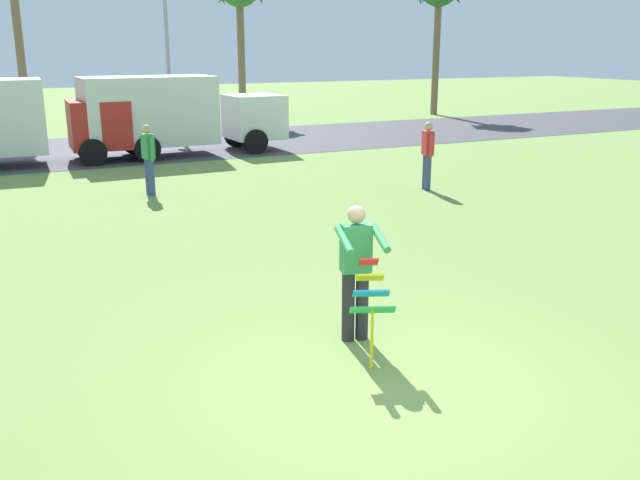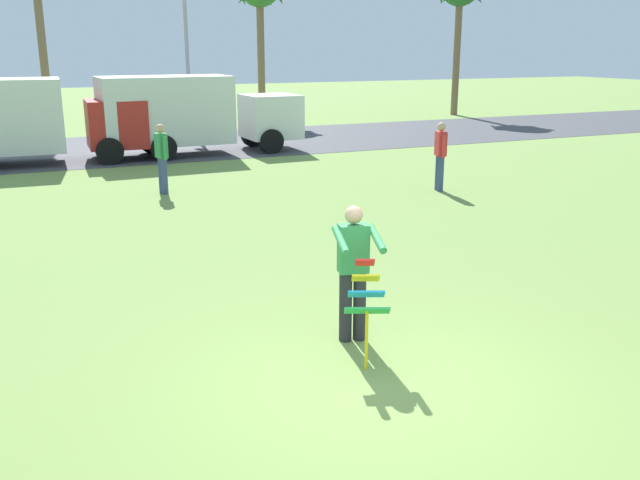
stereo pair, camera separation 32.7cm
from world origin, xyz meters
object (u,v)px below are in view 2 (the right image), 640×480
parked_truck_red_cab (18,119)px  streetlight_pole (185,35)px  person_walker_far (162,156)px  kite_held (366,298)px  parked_truck_white_box (190,113)px  person_walker_near (440,154)px  person_kite_flyer (353,268)px

parked_truck_red_cab → streetlight_pole: bearing=45.5°
streetlight_pole → person_walker_far: streetlight_pole is taller
kite_held → parked_truck_white_box: bearing=82.9°
kite_held → parked_truck_red_cab: bearing=101.0°
parked_truck_red_cab → person_walker_near: parked_truck_red_cab is taller
person_kite_flyer → person_walker_far: same height
streetlight_pole → parked_truck_red_cab: bearing=-134.5°
parked_truck_white_box → streetlight_pole: 7.71m
parked_truck_red_cab → person_walker_near: 12.87m
kite_held → streetlight_pole: streetlight_pole is taller
kite_held → parked_truck_white_box: size_ratio=0.18×
kite_held → person_walker_far: (-0.14, 10.65, 0.13)m
parked_truck_red_cab → streetlight_pole: (6.96, 7.08, 2.59)m
parked_truck_red_cab → person_walker_far: size_ratio=3.91×
parked_truck_white_box → person_walker_near: 9.59m
person_kite_flyer → kite_held: 0.67m
person_kite_flyer → person_walker_near: bearing=50.5°
parked_truck_red_cab → person_walker_far: (3.10, -6.08, -0.48)m
streetlight_pole → person_walker_far: (-3.86, -13.15, -3.06)m
person_walker_near → person_walker_far: same height
kite_held → parked_truck_red_cab: 17.05m
streetlight_pole → person_walker_far: bearing=-106.4°
streetlight_pole → person_walker_far: size_ratio=4.05×
person_kite_flyer → kite_held: person_kite_flyer is taller
kite_held → streetlight_pole: 24.30m
streetlight_pole → person_walker_near: 16.15m
streetlight_pole → person_walker_near: size_ratio=4.05×
person_kite_flyer → parked_truck_red_cab: (-3.39, 16.09, 0.46)m
kite_held → person_walker_far: person_walker_far is taller
person_walker_near → parked_truck_white_box: bearing=116.6°
person_kite_flyer → streetlight_pole: 23.64m
person_kite_flyer → parked_truck_red_cab: size_ratio=0.26×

